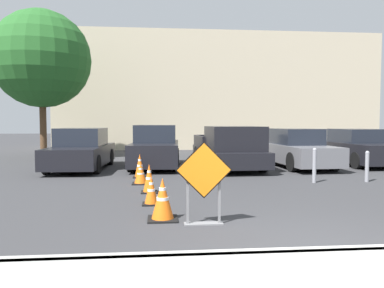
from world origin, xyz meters
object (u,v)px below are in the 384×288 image
object	(u,v)px
road_closed_sign	(204,179)
bollard_second	(367,165)
traffic_cone_fifth	(140,166)
parked_car_nearest	(82,150)
parked_car_third	(296,149)
parked_car_fourth	(357,148)
traffic_cone_third	(149,179)
traffic_cone_second	(151,191)
bollard_nearest	(314,164)
traffic_cone_fourth	(141,174)
pickup_truck	(229,150)
traffic_cone_nearest	(163,199)
parked_car_second	(156,148)

from	to	relation	value
road_closed_sign	bollard_second	size ratio (longest dim) A/B	1.55
traffic_cone_fifth	parked_car_nearest	world-z (taller)	parked_car_nearest
parked_car_third	parked_car_fourth	world-z (taller)	parked_car_third
traffic_cone_third	parked_car_nearest	xyz separation A→B (m)	(-2.62, 5.02, 0.35)
traffic_cone_second	bollard_nearest	distance (m)	5.27
parked_car_third	traffic_cone_fifth	bearing A→B (deg)	18.82
parked_car_nearest	bollard_nearest	world-z (taller)	parked_car_nearest
parked_car_nearest	parked_car_third	distance (m)	8.27
traffic_cone_fourth	pickup_truck	xyz separation A→B (m)	(3.17, 3.31, 0.44)
traffic_cone_fourth	pickup_truck	distance (m)	4.61
pickup_truck	bollard_nearest	bearing A→B (deg)	115.06
traffic_cone_nearest	pickup_truck	size ratio (longest dim) A/B	0.14
parked_car_third	bollard_nearest	world-z (taller)	parked_car_third
parked_car_nearest	parked_car_second	xyz separation A→B (m)	(2.76, 0.36, 0.05)
bollard_nearest	parked_car_fourth	bearing A→B (deg)	49.73
traffic_cone_third	pickup_truck	bearing A→B (deg)	58.12
parked_car_nearest	pickup_truck	bearing A→B (deg)	178.40
traffic_cone_nearest	parked_car_fourth	size ratio (longest dim) A/B	0.17
parked_car_fourth	bollard_nearest	size ratio (longest dim) A/B	4.36
road_closed_sign	parked_car_nearest	xyz separation A→B (m)	(-3.61, 8.05, -0.09)
bollard_nearest	bollard_second	xyz separation A→B (m)	(1.59, 0.00, -0.05)
traffic_cone_third	parked_car_third	distance (m)	7.55
pickup_truck	traffic_cone_nearest	bearing A→B (deg)	68.34
parked_car_second	bollard_nearest	size ratio (longest dim) A/B	4.48
traffic_cone_third	traffic_cone_fifth	size ratio (longest dim) A/B	0.95
traffic_cone_fifth	parked_car_fourth	distance (m)	9.22
traffic_cone_nearest	traffic_cone_fifth	distance (m)	5.29
bollard_second	parked_car_third	bearing A→B (deg)	99.70
traffic_cone_second	bollard_nearest	world-z (taller)	bollard_nearest
traffic_cone_second	traffic_cone_fifth	world-z (taller)	traffic_cone_fifth
road_closed_sign	parked_car_second	xyz separation A→B (m)	(-0.85, 8.41, -0.04)
traffic_cone_fifth	bollard_second	bearing A→B (deg)	-12.64
traffic_cone_nearest	parked_car_second	bearing A→B (deg)	91.16
parked_car_second	traffic_cone_nearest	bearing A→B (deg)	94.24
traffic_cone_fourth	parked_car_second	size ratio (longest dim) A/B	0.13
road_closed_sign	parked_car_third	bearing A→B (deg)	59.85
traffic_cone_fourth	parked_car_nearest	xyz separation A→B (m)	(-2.35, 3.67, 0.42)
traffic_cone_third	bollard_nearest	distance (m)	4.85
traffic_cone_fourth	parked_car_nearest	distance (m)	4.38
traffic_cone_fifth	parked_car_fourth	bearing A→B (deg)	18.10
traffic_cone_fourth	traffic_cone_fifth	xyz separation A→B (m)	(-0.08, 1.26, 0.08)
traffic_cone_fifth	pickup_truck	world-z (taller)	pickup_truck
traffic_cone_fourth	traffic_cone_third	bearing A→B (deg)	-78.73
traffic_cone_nearest	parked_car_third	size ratio (longest dim) A/B	0.16
parked_car_third	bollard_nearest	xyz separation A→B (m)	(-0.93, -3.88, -0.16)
traffic_cone_second	traffic_cone_fourth	world-z (taller)	traffic_cone_second
parked_car_nearest	parked_car_fourth	bearing A→B (deg)	-175.54
traffic_cone_nearest	pickup_truck	xyz separation A→B (m)	(2.61, 7.30, 0.35)
bollard_second	road_closed_sign	bearing A→B (deg)	-142.06
traffic_cone_second	parked_car_nearest	size ratio (longest dim) A/B	0.13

